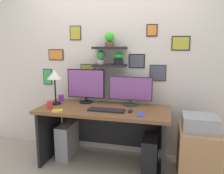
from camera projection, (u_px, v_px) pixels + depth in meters
ground_plane at (104, 163)px, 2.95m from camera, size 8.00×8.00×0.00m
back_wall_assembly at (112, 58)px, 3.11m from camera, size 4.40×0.24×2.70m
desk at (105, 123)px, 2.90m from camera, size 1.63×0.68×0.75m
monitor_left at (86, 85)px, 3.04m from camera, size 0.52×0.18×0.46m
monitor_right at (131, 90)px, 2.91m from camera, size 0.56×0.18×0.38m
keyboard at (106, 110)px, 2.69m from camera, size 0.44×0.14×0.02m
computer_mouse at (130, 111)px, 2.64m from camera, size 0.06×0.09×0.03m
desk_lamp at (55, 77)px, 2.93m from camera, size 0.19×0.19×0.46m
cell_phone at (141, 114)px, 2.54m from camera, size 0.07×0.14×0.01m
coffee_mug at (61, 98)px, 3.16m from camera, size 0.08×0.08×0.09m
pen_cup at (50, 105)px, 2.78m from camera, size 0.07×0.07×0.10m
scissors_tray at (57, 111)px, 2.65m from camera, size 0.14×0.12×0.02m
drawer_cabinet at (198, 154)px, 2.60m from camera, size 0.44×0.50×0.58m
printer at (200, 123)px, 2.53m from camera, size 0.38×0.34×0.17m
computer_tower_left at (67, 140)px, 3.11m from camera, size 0.18×0.40×0.46m
computer_tower_right at (150, 154)px, 2.72m from camera, size 0.18×0.40×0.45m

